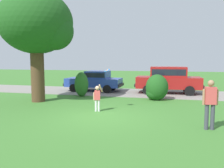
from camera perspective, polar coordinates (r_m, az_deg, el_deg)
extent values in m
plane|color=#3D752D|center=(10.05, -2.98, -8.03)|extent=(80.00, 80.00, 0.00)
cube|color=gray|center=(17.24, 4.32, -2.09)|extent=(28.00, 4.40, 0.02)
cylinder|color=#513823|center=(14.10, -17.77, 2.49)|extent=(0.76, 0.76, 3.28)
ellipsoid|color=#1E511C|center=(14.23, -18.16, 14.19)|extent=(4.17, 4.17, 3.54)
ellipsoid|color=#1E511C|center=(13.60, -13.89, 12.49)|extent=(2.11, 2.11, 2.11)
ellipsoid|color=#1E511C|center=(15.30, -17.96, 11.63)|extent=(2.18, 2.18, 2.18)
ellipsoid|color=#286023|center=(15.48, -7.49, -0.08)|extent=(0.92, 0.81, 1.61)
ellipsoid|color=#1E511C|center=(14.23, 10.96, -0.79)|extent=(1.34, 1.19, 1.55)
ellipsoid|color=#1E511C|center=(14.29, 10.33, -2.07)|extent=(1.00, 1.00, 0.90)
cube|color=#28429E|center=(18.07, -4.45, 0.43)|extent=(4.20, 1.85, 0.64)
cube|color=#28429E|center=(17.93, -3.51, 2.31)|extent=(1.68, 1.62, 0.56)
cube|color=black|center=(17.93, -3.51, 2.31)|extent=(1.55, 1.64, 0.34)
cylinder|color=black|center=(17.70, -9.41, -0.99)|extent=(0.60, 0.22, 0.60)
cylinder|color=black|center=(19.43, -7.22, -0.34)|extent=(0.60, 0.22, 0.60)
cylinder|color=black|center=(16.85, -1.24, -1.26)|extent=(0.60, 0.22, 0.60)
cylinder|color=black|center=(18.65, 0.27, -0.55)|extent=(0.60, 0.22, 0.60)
cube|color=black|center=(18.87, -10.63, 0.09)|extent=(0.12, 1.75, 0.20)
cube|color=black|center=(17.54, 2.21, -0.26)|extent=(0.12, 1.75, 0.20)
cube|color=maroon|center=(17.20, 13.58, 0.39)|extent=(4.56, 1.98, 0.80)
cube|color=maroon|center=(17.14, 13.64, 2.92)|extent=(2.53, 1.70, 0.72)
cube|color=black|center=(17.14, 13.64, 2.92)|extent=(2.33, 1.71, 0.43)
cylinder|color=black|center=(16.34, 8.72, -1.42)|extent=(0.69, 0.24, 0.68)
cylinder|color=black|center=(18.20, 9.08, -0.67)|extent=(0.69, 0.24, 0.68)
cylinder|color=black|center=(16.41, 18.49, -1.63)|extent=(0.69, 0.24, 0.68)
cylinder|color=black|center=(18.27, 17.85, -0.86)|extent=(0.69, 0.24, 0.68)
cube|color=black|center=(17.31, 5.97, -0.10)|extent=(0.18, 1.75, 0.20)
cube|color=black|center=(17.43, 21.11, -0.43)|extent=(0.18, 1.75, 0.20)
cylinder|color=white|center=(11.02, -3.96, -5.31)|extent=(0.10, 0.10, 0.55)
cylinder|color=white|center=(11.02, -3.23, -5.30)|extent=(0.10, 0.10, 0.55)
cube|color=#DB4C4C|center=(10.94, -3.61, -2.76)|extent=(0.29, 0.23, 0.44)
sphere|color=tan|center=(10.89, -3.62, -0.99)|extent=(0.20, 0.20, 0.20)
cylinder|color=tan|center=(10.94, -2.78, -1.06)|extent=(0.16, 0.27, 0.39)
cylinder|color=tan|center=(10.95, -4.45, -3.02)|extent=(0.07, 0.07, 0.36)
cylinder|color=#337FDB|center=(11.23, -1.22, 3.37)|extent=(0.29, 0.28, 0.17)
cylinder|color=orange|center=(11.23, -1.22, 3.39)|extent=(0.17, 0.16, 0.11)
cylinder|color=#3F3F4C|center=(8.82, 22.16, -7.46)|extent=(0.14, 0.14, 0.90)
cylinder|color=#3F3F4C|center=(8.87, 23.41, -7.43)|extent=(0.14, 0.14, 0.90)
cube|color=#DB4C4C|center=(8.71, 22.99, -2.64)|extent=(0.39, 0.27, 0.60)
sphere|color=#A37556|center=(8.66, 23.11, 0.18)|extent=(0.22, 0.22, 0.22)
cylinder|color=#A37556|center=(8.65, 21.58, -2.96)|extent=(0.09, 0.09, 0.55)
cylinder|color=#A37556|center=(8.78, 24.35, -2.96)|extent=(0.09, 0.09, 0.55)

